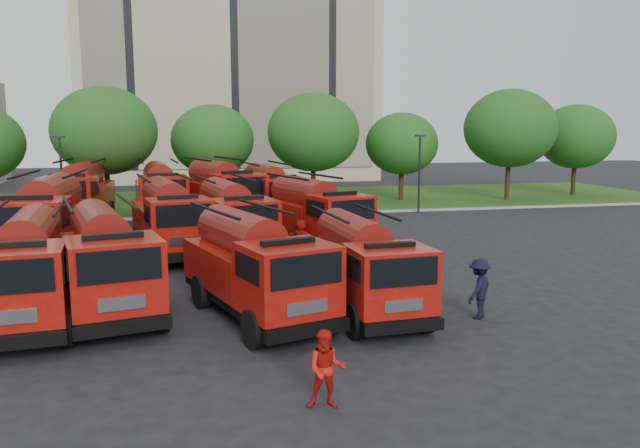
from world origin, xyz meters
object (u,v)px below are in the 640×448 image
(fire_truck_6, at_px, (231,219))
(fire_truck_11, at_px, (270,194))
(fire_truck_2, at_px, (254,266))
(fire_truck_3, at_px, (363,266))
(fire_truck_10, at_px, (221,191))
(firefighter_1, at_px, (327,407))
(firefighter_3, at_px, (478,318))
(fire_truck_4, at_px, (46,222))
(firefighter_2, at_px, (401,295))
(fire_truck_9, at_px, (160,193))
(fire_truck_0, at_px, (28,270))
(fire_truck_5, at_px, (169,218))
(firefighter_5, at_px, (301,257))
(fire_truck_7, at_px, (314,213))
(fire_truck_8, at_px, (79,195))
(firefighter_0, at_px, (419,322))
(firefighter_4, at_px, (57,270))
(fire_truck_1, at_px, (105,262))

(fire_truck_6, height_order, fire_truck_11, fire_truck_11)
(fire_truck_2, height_order, fire_truck_3, fire_truck_2)
(fire_truck_10, xyz_separation_m, firefighter_1, (0.65, -25.61, -1.82))
(fire_truck_6, height_order, firefighter_3, fire_truck_6)
(fire_truck_4, bearing_deg, firefighter_2, -29.20)
(fire_truck_6, xyz_separation_m, firefighter_1, (0.79, -15.67, -1.64))
(fire_truck_9, distance_m, firefighter_1, 26.77)
(fire_truck_0, relative_size, fire_truck_3, 1.11)
(fire_truck_3, bearing_deg, firefighter_3, -26.19)
(fire_truck_4, distance_m, fire_truck_5, 4.98)
(firefighter_5, bearing_deg, fire_truck_3, 124.99)
(fire_truck_4, bearing_deg, fire_truck_6, 4.87)
(fire_truck_7, relative_size, fire_truck_8, 0.93)
(firefighter_0, xyz_separation_m, firefighter_2, (0.44, 2.87, 0.00))
(firefighter_1, distance_m, firefighter_5, 14.85)
(fire_truck_4, bearing_deg, firefighter_5, -1.50)
(fire_truck_0, height_order, fire_truck_6, fire_truck_6)
(fire_truck_5, bearing_deg, fire_truck_7, -7.70)
(fire_truck_2, distance_m, firefighter_3, 6.85)
(fire_truck_5, bearing_deg, firefighter_5, -26.46)
(fire_truck_6, distance_m, firefighter_5, 3.53)
(fire_truck_2, distance_m, firefighter_1, 6.62)
(firefighter_1, relative_size, firefighter_2, 0.93)
(fire_truck_6, distance_m, fire_truck_8, 12.63)
(fire_truck_3, relative_size, firefighter_3, 3.58)
(fire_truck_9, bearing_deg, firefighter_3, -71.28)
(fire_truck_5, bearing_deg, fire_truck_2, -85.32)
(fire_truck_11, bearing_deg, fire_truck_7, -91.95)
(fire_truck_3, relative_size, firefighter_0, 3.47)
(fire_truck_11, height_order, firefighter_4, fire_truck_11)
(fire_truck_0, distance_m, fire_truck_6, 10.63)
(fire_truck_0, height_order, firefighter_4, fire_truck_0)
(fire_truck_10, height_order, firefighter_3, fire_truck_10)
(fire_truck_6, bearing_deg, firefighter_3, -68.45)
(fire_truck_7, bearing_deg, firefighter_0, -103.16)
(fire_truck_3, height_order, fire_truck_9, fire_truck_9)
(fire_truck_4, bearing_deg, fire_truck_2, -48.17)
(firefighter_0, bearing_deg, fire_truck_0, 144.25)
(fire_truck_2, xyz_separation_m, firefighter_1, (0.76, -6.39, -1.56))
(fire_truck_9, xyz_separation_m, firefighter_1, (4.18, -26.38, -1.75))
(fire_truck_2, xyz_separation_m, firefighter_5, (2.94, 8.30, -1.56))
(firefighter_2, bearing_deg, fire_truck_0, 100.21)
(fire_truck_5, height_order, fire_truck_7, fire_truck_5)
(fire_truck_1, xyz_separation_m, fire_truck_3, (7.69, -1.57, -0.16))
(firefighter_5, bearing_deg, firefighter_2, 139.84)
(fire_truck_9, relative_size, firefighter_2, 4.51)
(fire_truck_2, xyz_separation_m, firefighter_2, (5.09, 1.37, -1.56))
(fire_truck_1, relative_size, fire_truck_3, 1.14)
(fire_truck_0, distance_m, fire_truck_4, 8.08)
(fire_truck_1, xyz_separation_m, fire_truck_11, (7.33, 17.23, 0.08))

